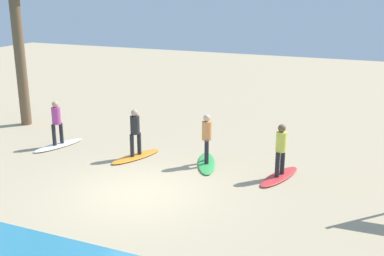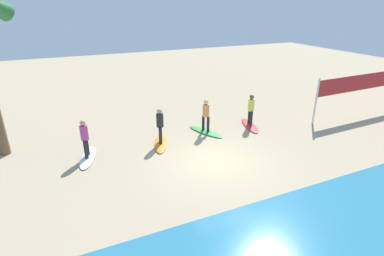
{
  "view_description": "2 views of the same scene",
  "coord_description": "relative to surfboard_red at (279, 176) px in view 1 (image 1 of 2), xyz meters",
  "views": [
    {
      "loc": [
        -6.32,
        10.93,
        5.66
      ],
      "look_at": [
        -0.45,
        -2.87,
        1.22
      ],
      "focal_mm": 44.31,
      "sensor_mm": 36.0,
      "label": 1
    },
    {
      "loc": [
        5.43,
        9.6,
        6.11
      ],
      "look_at": [
        0.27,
        -1.83,
        0.86
      ],
      "focal_mm": 28.35,
      "sensor_mm": 36.0,
      "label": 2
    }
  ],
  "objects": [
    {
      "name": "surfboard_orange",
      "position": [
        5.0,
        0.14,
        0.0
      ],
      "size": [
        1.26,
        2.16,
        0.09
      ],
      "primitive_type": "ellipsoid",
      "rotation": [
        0.0,
        0.0,
        1.21
      ],
      "color": "orange",
      "rests_on": "ground"
    },
    {
      "name": "surfer_orange",
      "position": [
        5.0,
        0.14,
        0.99
      ],
      "size": [
        0.32,
        0.44,
        1.64
      ],
      "color": "#232328",
      "rests_on": "surfboard_orange"
    },
    {
      "name": "surfer_white",
      "position": [
        8.26,
        0.2,
        0.99
      ],
      "size": [
        0.32,
        0.45,
        1.64
      ],
      "color": "#232328",
      "rests_on": "surfboard_white"
    },
    {
      "name": "surfer_red",
      "position": [
        0.0,
        0.0,
        0.99
      ],
      "size": [
        0.32,
        0.45,
        1.64
      ],
      "color": "#232328",
      "rests_on": "surfboard_red"
    },
    {
      "name": "surfboard_red",
      "position": [
        0.0,
        0.0,
        0.0
      ],
      "size": [
        1.11,
        2.17,
        0.09
      ],
      "primitive_type": "ellipsoid",
      "rotation": [
        0.0,
        0.0,
        1.3
      ],
      "color": "red",
      "rests_on": "ground"
    },
    {
      "name": "surfboard_white",
      "position": [
        8.26,
        0.2,
        0.0
      ],
      "size": [
        1.12,
        2.17,
        0.09
      ],
      "primitive_type": "ellipsoid",
      "rotation": [
        0.0,
        0.0,
        1.29
      ],
      "color": "white",
      "rests_on": "ground"
    },
    {
      "name": "surfer_green",
      "position": [
        2.51,
        -0.21,
        0.99
      ],
      "size": [
        0.32,
        0.44,
        1.64
      ],
      "color": "#232328",
      "rests_on": "surfboard_green"
    },
    {
      "name": "surfboard_green",
      "position": [
        2.51,
        -0.21,
        0.0
      ],
      "size": [
        1.3,
        2.16,
        0.09
      ],
      "primitive_type": "ellipsoid",
      "rotation": [
        0.0,
        0.0,
        1.95
      ],
      "color": "green",
      "rests_on": "ground"
    },
    {
      "name": "ground_plane",
      "position": [
        3.47,
        2.69,
        -0.04
      ],
      "size": [
        60.0,
        60.0,
        0.0
      ],
      "primitive_type": "plane",
      "color": "tan"
    }
  ]
}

